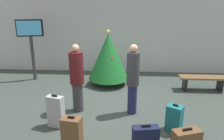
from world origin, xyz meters
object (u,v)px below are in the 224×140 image
suitcase_2 (145,140)px  suitcase_3 (72,134)px  suitcase_0 (174,119)px  traveller_1 (77,77)px  holiday_tree (108,56)px  traveller_0 (133,78)px  suitcase_1 (56,112)px  waiting_bench (203,80)px  flight_info_kiosk (31,38)px

suitcase_2 → suitcase_3: suitcase_3 is taller
suitcase_0 → traveller_1: bearing=160.4°
suitcase_0 → holiday_tree: bearing=120.3°
traveller_0 → traveller_1: 1.44m
suitcase_0 → suitcase_1: (-2.69, 0.03, 0.07)m
waiting_bench → suitcase_2: bearing=-123.7°
flight_info_kiosk → suitcase_3: size_ratio=3.12×
suitcase_2 → suitcase_3: bearing=178.8°
waiting_bench → suitcase_2: (-2.21, -3.31, -0.07)m
suitcase_3 → suitcase_0: bearing=19.8°
holiday_tree → suitcase_3: holiday_tree is taller
traveller_0 → traveller_1: size_ratio=1.01×
holiday_tree → traveller_0: bearing=-69.6°
flight_info_kiosk → suitcase_1: bearing=-59.5°
traveller_0 → suitcase_3: size_ratio=2.52×
flight_info_kiosk → traveller_1: size_ratio=1.26×
traveller_1 → suitcase_3: size_ratio=2.48×
flight_info_kiosk → waiting_bench: (6.09, -0.72, -1.25)m
suitcase_1 → suitcase_3: suitcase_1 is taller
flight_info_kiosk → waiting_bench: flight_info_kiosk is taller
traveller_1 → suitcase_0: bearing=-19.6°
traveller_0 → suitcase_1: size_ratio=2.29×
traveller_1 → suitcase_2: 2.41m
waiting_bench → traveller_1: size_ratio=0.85×
flight_info_kiosk → traveller_0: flight_info_kiosk is taller
holiday_tree → flight_info_kiosk: size_ratio=0.86×
traveller_0 → suitcase_3: bearing=-127.7°
holiday_tree → suitcase_1: size_ratio=2.45×
flight_info_kiosk → suitcase_2: bearing=-46.2°
flight_info_kiosk → traveller_0: size_ratio=1.24×
suitcase_1 → traveller_0: bearing=23.2°
holiday_tree → traveller_0: size_ratio=1.07×
traveller_0 → suitcase_0: traveller_0 is taller
traveller_1 → suitcase_3: traveller_1 is taller
suitcase_3 → traveller_1: bearing=98.5°
traveller_0 → suitcase_0: 1.38m
traveller_1 → suitcase_0: 2.58m
flight_info_kiosk → traveller_0: 4.46m
waiting_bench → suitcase_1: (-4.19, -2.49, 0.02)m
suitcase_3 → holiday_tree: bearing=83.5°
suitcase_2 → waiting_bench: bearing=56.3°
waiting_bench → suitcase_2: suitcase_2 is taller
flight_info_kiosk → waiting_bench: size_ratio=1.47×
traveller_0 → suitcase_2: (0.20, -1.58, -0.69)m
suitcase_1 → traveller_1: bearing=67.3°
suitcase_0 → suitcase_3: size_ratio=0.91×
waiting_bench → traveller_0: traveller_0 is taller
suitcase_3 → waiting_bench: bearing=42.3°
waiting_bench → suitcase_1: suitcase_1 is taller
flight_info_kiosk → suitcase_2: 5.75m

